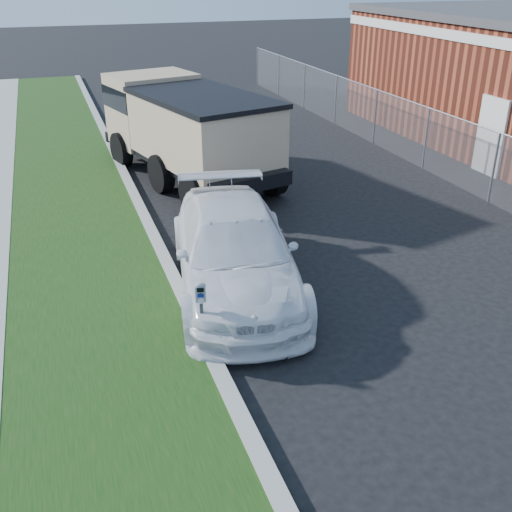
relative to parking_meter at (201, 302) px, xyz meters
name	(u,v)px	position (x,y,z in m)	size (l,w,h in m)	color
ground	(352,321)	(2.67, 0.16, -0.97)	(120.00, 120.00, 0.00)	black
streetside	(9,315)	(-2.89, 2.16, -0.90)	(6.12, 50.00, 0.15)	gray
chainlink_fence	(428,127)	(8.67, 7.16, 0.29)	(0.06, 30.06, 30.00)	slate
parking_meter	(201,302)	(0.00, 0.00, 0.00)	(0.19, 0.14, 1.18)	#3F4247
white_wagon	(233,250)	(1.11, 1.99, -0.20)	(2.15, 5.28, 1.53)	white
dump_truck	(184,126)	(1.80, 8.81, 0.50)	(4.03, 7.05, 2.61)	black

